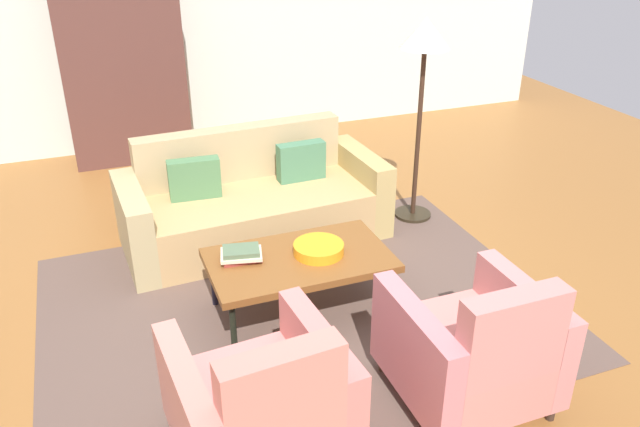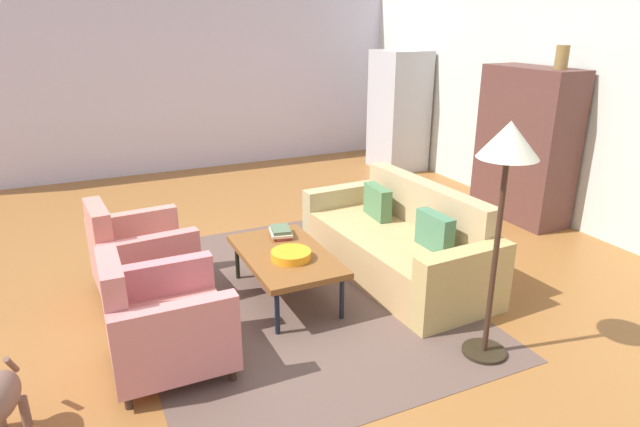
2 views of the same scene
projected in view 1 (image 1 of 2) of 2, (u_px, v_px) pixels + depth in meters
The scene contains 11 objects.
ground_plane at pixel (291, 322), 4.26m from camera, with size 11.08×11.08×0.00m, color #935E2C.
wall_back at pixel (175, 16), 6.82m from camera, with size 9.23×0.12×2.80m, color silver.
area_rug at pixel (298, 306), 4.42m from camera, with size 3.40×2.60×0.01m, color brown.
couch at pixel (252, 203), 5.24m from camera, with size 2.14×1.00×0.86m.
coffee_table at pixel (299, 262), 4.20m from camera, with size 1.20×0.70×0.43m.
armchair_left at pixel (263, 409), 3.06m from camera, with size 0.86×0.86×0.88m.
armchair_right at pixel (475, 352), 3.44m from camera, with size 0.80×0.80×0.88m.
fruit_bowl at pixel (319, 249), 4.21m from camera, with size 0.34×0.34×0.07m, color orange.
book_stack at pixel (241, 254), 4.13m from camera, with size 0.30×0.25×0.08m.
cabinet at pixel (124, 75), 6.55m from camera, with size 1.20×0.51×1.80m.
floor_lamp at pixel (424, 53), 5.02m from camera, with size 0.40×0.40×1.72m.
Camera 1 is at (-1.06, -3.32, 2.56)m, focal length 35.67 mm.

